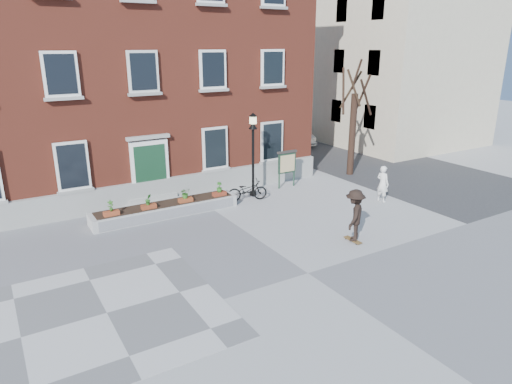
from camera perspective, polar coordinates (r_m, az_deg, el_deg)
ground at (r=14.70m, az=6.51°, el=-10.05°), size 100.00×100.00×0.00m
checker_patch at (r=13.29m, az=-18.15°, el=-14.18°), size 6.00×6.00×0.01m
bicycle at (r=20.93m, az=-1.12°, el=0.21°), size 1.97×1.13×0.98m
parked_car at (r=33.16m, az=4.89°, el=7.14°), size 2.07×4.23×1.33m
bystander at (r=21.50m, az=15.55°, el=1.01°), size 0.47×0.66×1.68m
brick_building at (r=24.91m, az=-17.73°, el=15.86°), size 18.40×10.85×12.60m
planter_assembly at (r=19.53m, az=-11.14°, el=-2.03°), size 6.20×1.12×1.15m
bare_tree at (r=25.28m, az=12.02°, el=8.30°), size 1.83×1.83×6.16m
side_street at (r=39.71m, az=10.39°, el=17.93°), size 15.20×36.00×14.50m
lamp_post at (r=21.13m, az=-0.37°, el=6.14°), size 0.40×0.40×3.93m
notice_board at (r=22.74m, az=3.89°, el=3.65°), size 1.10×0.16×1.87m
skateboarder at (r=16.78m, az=12.22°, el=-2.86°), size 1.41×1.31×1.99m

